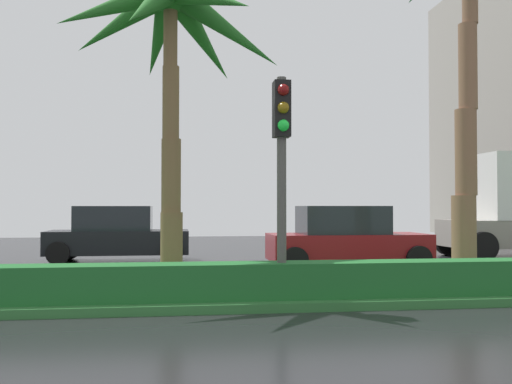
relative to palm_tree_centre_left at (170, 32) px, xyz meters
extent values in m
cube|color=black|center=(-0.37, 0.65, -5.22)|extent=(90.00, 42.00, 0.10)
cube|color=#2D6B33|center=(-0.37, -0.35, -5.10)|extent=(85.50, 4.00, 0.15)
cube|color=#1E6028|center=(-0.37, -1.75, -4.72)|extent=(76.50, 0.70, 0.60)
cylinder|color=brown|center=(0.05, -0.08, -4.30)|extent=(0.43, 0.43, 1.44)
cylinder|color=brown|center=(0.04, -0.05, -2.86)|extent=(0.38, 0.38, 1.44)
cylinder|color=brown|center=(0.03, -0.02, -1.42)|extent=(0.33, 0.33, 1.44)
cylinder|color=brown|center=(0.01, 0.00, 0.02)|extent=(0.28, 0.28, 1.44)
cone|color=#205F20|center=(1.10, 0.04, 0.13)|extent=(2.49, 0.65, 1.89)
cone|color=#205F20|center=(0.66, 0.91, 0.17)|extent=(1.91, 2.37, 1.82)
cone|color=#205F20|center=(-0.24, 1.12, 0.23)|extent=(1.12, 2.62, 1.71)
cone|color=#205F20|center=(-0.99, 0.68, 0.37)|extent=(2.49, 1.93, 1.45)
cone|color=#205F20|center=(-0.94, -0.65, 0.25)|extent=(2.44, 1.90, 1.68)
cone|color=#205F20|center=(-0.30, -1.06, 0.17)|extent=(1.25, 2.57, 1.82)
cylinder|color=brown|center=(6.03, -0.23, -4.13)|extent=(0.50, 0.50, 1.78)
cylinder|color=brown|center=(6.08, -0.25, -2.35)|extent=(0.44, 0.44, 1.78)
cylinder|color=brown|center=(6.12, -0.27, -0.57)|extent=(0.38, 0.38, 1.78)
cylinder|color=#4C4C47|center=(1.93, -1.78, -3.14)|extent=(0.16, 0.16, 3.76)
cube|color=black|center=(1.93, -1.78, -1.81)|extent=(0.28, 0.32, 0.96)
sphere|color=maroon|center=(1.93, -1.95, -1.51)|extent=(0.20, 0.20, 0.20)
sphere|color=#7F600F|center=(1.93, -1.95, -1.81)|extent=(0.20, 0.20, 0.20)
sphere|color=#1EEA3F|center=(1.93, -1.95, -2.11)|extent=(0.20, 0.20, 0.20)
cube|color=black|center=(-1.66, 6.91, -4.57)|extent=(4.30, 1.76, 0.72)
cube|color=#1E2328|center=(-1.81, 6.91, -3.83)|extent=(2.30, 1.58, 0.76)
cylinder|color=black|center=(-0.01, 7.81, -4.83)|extent=(0.68, 0.22, 0.68)
cylinder|color=black|center=(-0.01, 6.01, -4.83)|extent=(0.68, 0.22, 0.68)
cylinder|color=black|center=(-3.31, 7.81, -4.83)|extent=(0.68, 0.22, 0.68)
cylinder|color=black|center=(-3.31, 6.01, -4.83)|extent=(0.68, 0.22, 0.68)
cube|color=maroon|center=(4.77, 3.84, -4.57)|extent=(4.30, 1.76, 0.72)
cube|color=#1E2328|center=(4.62, 3.84, -3.83)|extent=(2.30, 1.58, 0.76)
cylinder|color=black|center=(6.42, 4.74, -4.83)|extent=(0.68, 0.22, 0.68)
cylinder|color=black|center=(6.42, 2.94, -4.83)|extent=(0.68, 0.22, 0.68)
cylinder|color=black|center=(3.12, 4.74, -4.83)|extent=(0.68, 0.22, 0.68)
cylinder|color=black|center=(3.12, 2.94, -4.83)|extent=(0.68, 0.22, 0.68)
cube|color=silver|center=(11.25, 6.56, -2.81)|extent=(2.30, 2.35, 2.20)
cylinder|color=black|center=(9.60, 7.73, -4.71)|extent=(0.92, 0.30, 0.92)
cylinder|color=black|center=(9.60, 5.39, -4.71)|extent=(0.92, 0.30, 0.92)
camera|label=1|loc=(0.19, -11.38, -3.47)|focal=40.22mm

